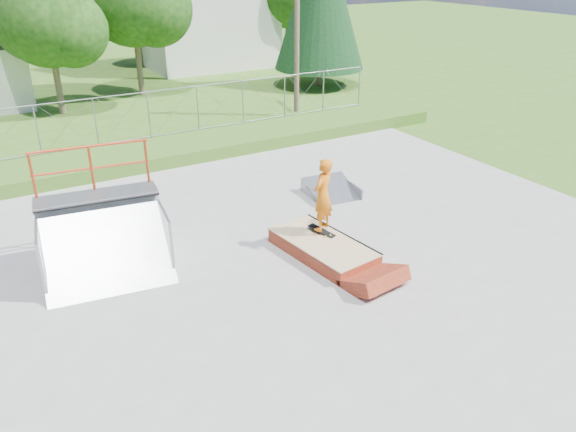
# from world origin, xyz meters

# --- Properties ---
(ground) EXTENTS (120.00, 120.00, 0.00)m
(ground) POSITION_xyz_m (0.00, 0.00, 0.00)
(ground) COLOR #38621C
(ground) RESTS_ON ground
(concrete_pad) EXTENTS (20.00, 16.00, 0.04)m
(concrete_pad) POSITION_xyz_m (0.00, 0.00, 0.02)
(concrete_pad) COLOR gray
(concrete_pad) RESTS_ON ground
(grass_berm) EXTENTS (24.00, 3.00, 0.50)m
(grass_berm) POSITION_xyz_m (0.00, 9.50, 0.25)
(grass_berm) COLOR #38621C
(grass_berm) RESTS_ON ground
(grind_box) EXTENTS (1.74, 3.03, 0.43)m
(grind_box) POSITION_xyz_m (1.11, 0.06, 0.21)
(grind_box) COLOR maroon
(grind_box) RESTS_ON concrete_pad
(quarter_pipe) EXTENTS (3.18, 2.80, 2.88)m
(quarter_pipe) POSITION_xyz_m (-3.83, 1.96, 1.44)
(quarter_pipe) COLOR #919498
(quarter_pipe) RESTS_ON concrete_pad
(flat_bank_ramp) EXTENTS (1.63, 1.72, 0.45)m
(flat_bank_ramp) POSITION_xyz_m (3.48, 3.14, 0.22)
(flat_bank_ramp) COLOR #919498
(flat_bank_ramp) RESTS_ON concrete_pad
(skateboard) EXTENTS (0.47, 0.82, 0.13)m
(skateboard) POSITION_xyz_m (1.34, 0.46, 0.47)
(skateboard) COLOR black
(skateboard) RESTS_ON grind_box
(skater) EXTENTS (0.83, 0.74, 1.91)m
(skater) POSITION_xyz_m (1.34, 0.46, 1.43)
(skater) COLOR orange
(skater) RESTS_ON grind_box
(chain_link_fence) EXTENTS (20.00, 0.06, 1.80)m
(chain_link_fence) POSITION_xyz_m (0.00, 10.50, 1.40)
(chain_link_fence) COLOR gray
(chain_link_fence) RESTS_ON grass_berm
(gable_house) EXTENTS (8.40, 6.08, 8.94)m
(gable_house) POSITION_xyz_m (9.00, 26.00, 3.84)
(gable_house) COLOR silver
(gable_house) RESTS_ON ground
(utility_pole) EXTENTS (0.24, 0.24, 8.00)m
(utility_pole) POSITION_xyz_m (7.50, 12.00, 4.00)
(utility_pole) COLOR brown
(utility_pole) RESTS_ON ground
(tree_left_near) EXTENTS (4.76, 4.48, 6.65)m
(tree_left_near) POSITION_xyz_m (-1.75, 17.83, 4.24)
(tree_left_near) COLOR brown
(tree_left_near) RESTS_ON ground
(tree_back_mid) EXTENTS (4.08, 3.84, 5.70)m
(tree_back_mid) POSITION_xyz_m (5.21, 27.86, 3.63)
(tree_back_mid) COLOR brown
(tree_back_mid) RESTS_ON ground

